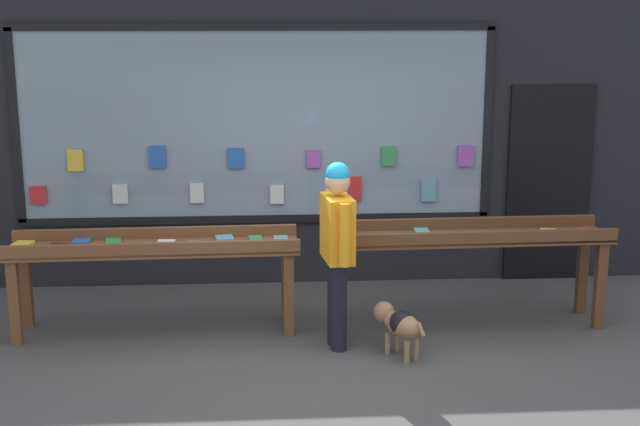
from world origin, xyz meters
name	(u,v)px	position (x,y,z in m)	size (l,w,h in m)	color
ground_plane	(319,366)	(0.00, 0.00, 0.00)	(40.00, 40.00, 0.00)	#474444
shopfront_facade	(305,130)	(0.00, 2.39, 1.64)	(7.88, 0.29, 3.29)	black
display_table_left	(154,254)	(-1.42, 0.92, 0.73)	(2.61, 0.68, 0.91)	brown
display_table_right	(467,245)	(1.42, 0.91, 0.77)	(2.61, 0.66, 0.96)	brown
person_browsing	(337,241)	(0.19, 0.43, 0.95)	(0.28, 0.65, 1.64)	black
small_dog	(399,323)	(0.69, 0.19, 0.29)	(0.42, 0.55, 0.42)	#99724C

